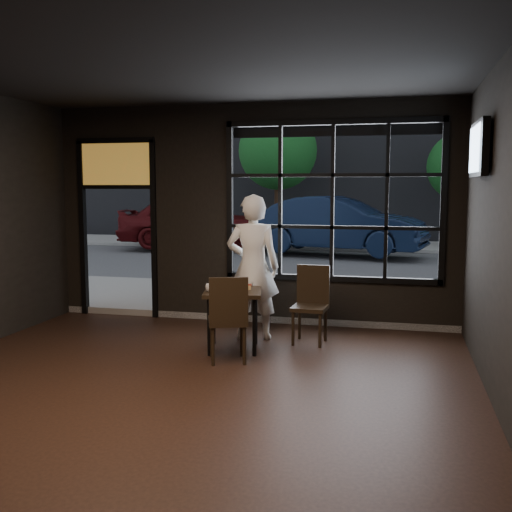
% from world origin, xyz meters
% --- Properties ---
extents(floor, '(6.00, 7.00, 0.02)m').
position_xyz_m(floor, '(0.00, 0.00, -0.01)').
color(floor, black).
rests_on(floor, ground).
extents(ceiling, '(6.00, 7.00, 0.02)m').
position_xyz_m(ceiling, '(0.00, 0.00, 3.21)').
color(ceiling, black).
rests_on(ceiling, ground).
extents(window_frame, '(3.06, 0.12, 2.28)m').
position_xyz_m(window_frame, '(1.20, 3.50, 1.80)').
color(window_frame, black).
rests_on(window_frame, ground).
extents(stained_transom, '(1.20, 0.06, 0.70)m').
position_xyz_m(stained_transom, '(-2.10, 3.50, 2.35)').
color(stained_transom, orange).
rests_on(stained_transom, ground).
extents(street_asphalt, '(60.00, 41.00, 0.04)m').
position_xyz_m(street_asphalt, '(0.00, 24.00, -0.02)').
color(street_asphalt, '#545456').
rests_on(street_asphalt, ground).
extents(building_across, '(28.00, 12.00, 15.00)m').
position_xyz_m(building_across, '(0.00, 23.00, 7.50)').
color(building_across, '#5B5956').
rests_on(building_across, ground).
extents(cafe_table, '(0.82, 0.82, 0.75)m').
position_xyz_m(cafe_table, '(0.16, 1.98, 0.38)').
color(cafe_table, black).
rests_on(cafe_table, floor).
extents(chair_near, '(0.56, 0.56, 1.01)m').
position_xyz_m(chair_near, '(0.23, 1.50, 0.50)').
color(chair_near, black).
rests_on(chair_near, floor).
extents(chair_window, '(0.46, 0.46, 0.99)m').
position_xyz_m(chair_window, '(1.04, 2.50, 0.50)').
color(chair_window, black).
rests_on(chair_window, floor).
extents(man, '(0.75, 0.54, 1.91)m').
position_xyz_m(man, '(0.26, 2.60, 0.95)').
color(man, white).
rests_on(man, floor).
extents(hotdog, '(0.21, 0.16, 0.06)m').
position_xyz_m(hotdog, '(0.27, 2.06, 0.78)').
color(hotdog, tan).
rests_on(hotdog, cafe_table).
extents(cup, '(0.14, 0.14, 0.10)m').
position_xyz_m(cup, '(-0.07, 1.82, 0.79)').
color(cup, silver).
rests_on(cup, cafe_table).
extents(tv, '(0.11, 1.00, 0.59)m').
position_xyz_m(tv, '(2.93, 1.85, 2.41)').
color(tv, black).
rests_on(tv, wall_right).
extents(navy_car, '(5.16, 2.66, 1.62)m').
position_xyz_m(navy_car, '(0.45, 12.13, 0.91)').
color(navy_car, '#0E1A33').
rests_on(navy_car, street_asphalt).
extents(maroon_car, '(5.07, 2.72, 1.64)m').
position_xyz_m(maroon_car, '(-4.05, 12.86, 0.92)').
color(maroon_car, '#4D0C0E').
rests_on(maroon_car, street_asphalt).
extents(tree_left, '(2.65, 2.65, 4.52)m').
position_xyz_m(tree_left, '(-1.89, 15.05, 3.18)').
color(tree_left, '#332114').
rests_on(tree_left, street_asphalt).
extents(tree_right, '(2.17, 2.17, 3.71)m').
position_xyz_m(tree_right, '(4.03, 15.06, 2.61)').
color(tree_right, '#332114').
rests_on(tree_right, street_asphalt).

